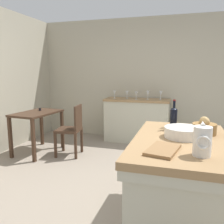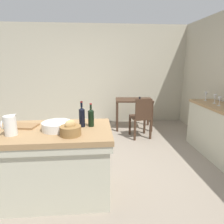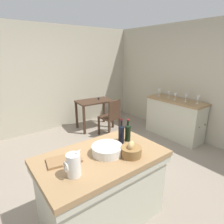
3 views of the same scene
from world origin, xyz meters
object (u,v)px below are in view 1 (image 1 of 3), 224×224
(bread_basket, at_px, (204,128))
(wine_glass_middle, at_px, (136,94))
(wine_glass_right, at_px, (127,93))
(wooden_chair, at_px, (72,128))
(wine_bottle_amber, at_px, (174,118))
(cutting_board, at_px, (163,150))
(writing_desk, at_px, (37,119))
(wash_bowl, at_px, (183,132))
(wine_glass_far_right, at_px, (114,93))
(wine_glass_far_left, at_px, (161,94))
(side_cabinet, at_px, (137,120))
(wine_bottle_dark, at_px, (174,117))
(wine_glass_left, at_px, (148,93))
(pitcher, at_px, (202,141))
(island_table, at_px, (179,181))

(bread_basket, height_order, wine_glass_middle, wine_glass_middle)
(wine_glass_middle, relative_size, wine_glass_right, 0.97)
(wooden_chair, relative_size, wine_bottle_amber, 2.84)
(cutting_board, bearing_deg, writing_desk, 52.00)
(bread_basket, height_order, wine_bottle_amber, wine_bottle_amber)
(wash_bowl, bearing_deg, bread_basket, -47.58)
(bread_basket, height_order, wine_glass_far_right, wine_glass_far_right)
(wine_bottle_amber, height_order, wine_glass_far_left, wine_bottle_amber)
(side_cabinet, distance_m, wine_bottle_dark, 2.44)
(wine_bottle_amber, xyz_separation_m, wine_glass_left, (2.36, 0.61, 0.03))
(writing_desk, xyz_separation_m, wash_bowl, (-1.41, -2.52, 0.29))
(wooden_chair, relative_size, wine_bottle_dark, 3.11)
(pitcher, distance_m, wine_glass_middle, 3.25)
(wine_bottle_dark, xyz_separation_m, wine_glass_left, (2.25, 0.60, 0.04))
(bread_basket, distance_m, wine_bottle_amber, 0.32)
(island_table, distance_m, side_cabinet, 2.85)
(pitcher, bearing_deg, writing_desk, 54.65)
(cutting_board, relative_size, wine_glass_far_left, 2.00)
(island_table, relative_size, wine_bottle_dark, 4.84)
(wine_bottle_amber, bearing_deg, wine_glass_left, 14.41)
(writing_desk, relative_size, wine_bottle_dark, 3.27)
(wine_bottle_amber, distance_m, wine_glass_far_right, 2.68)
(side_cabinet, height_order, wash_bowl, wash_bowl)
(wine_glass_right, bearing_deg, wine_glass_far_left, -86.05)
(bread_basket, bearing_deg, wine_glass_left, 20.07)
(pitcher, height_order, wine_bottle_amber, wine_bottle_amber)
(side_cabinet, xyz_separation_m, pitcher, (-3.10, -1.05, 0.53))
(pitcher, xyz_separation_m, wine_glass_far_left, (3.15, 0.58, 0.04))
(writing_desk, distance_m, wine_glass_right, 1.88)
(wine_glass_far_left, bearing_deg, wooden_chair, 131.18)
(side_cabinet, relative_size, wooden_chair, 1.52)
(wooden_chair, relative_size, cutting_board, 2.60)
(wine_glass_right, bearing_deg, wooden_chair, 148.89)
(writing_desk, distance_m, wine_glass_far_left, 2.46)
(wooden_chair, distance_m, bread_basket, 2.46)
(writing_desk, relative_size, wine_glass_far_right, 5.48)
(wine_bottle_dark, height_order, wine_glass_far_left, wine_bottle_dark)
(cutting_board, bearing_deg, side_cabinet, 14.19)
(pitcher, bearing_deg, wine_bottle_amber, 16.94)
(wooden_chair, xyz_separation_m, pitcher, (-1.92, -1.99, 0.49))
(wooden_chair, bearing_deg, cutting_board, -137.91)
(cutting_board, xyz_separation_m, wine_bottle_amber, (0.73, -0.05, 0.12))
(wine_glass_left, distance_m, wine_glass_far_right, 0.71)
(wash_bowl, bearing_deg, wine_glass_far_right, 28.40)
(side_cabinet, xyz_separation_m, wooden_chair, (-1.18, 0.94, 0.03))
(wine_glass_left, bearing_deg, wine_bottle_dark, -164.97)
(island_table, bearing_deg, cutting_board, 160.70)
(wine_glass_middle, height_order, wine_glass_far_right, wine_glass_far_right)
(bread_basket, bearing_deg, island_table, 139.50)
(wine_bottle_amber, relative_size, wine_glass_right, 1.92)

